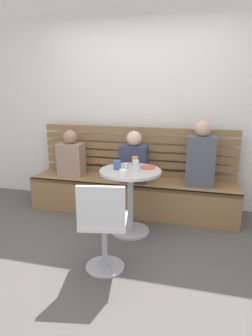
{
  "coord_description": "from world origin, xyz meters",
  "views": [
    {
      "loc": [
        0.87,
        -2.44,
        1.61
      ],
      "look_at": [
        0.06,
        0.66,
        0.75
      ],
      "focal_mm": 32.01,
      "sensor_mm": 36.0,
      "label": 1
    }
  ],
  "objects_px": {
    "cup_espresso_small": "(125,166)",
    "plate_small": "(148,167)",
    "cafe_table": "(130,189)",
    "person_child_middle": "(71,156)",
    "cup_ceramic_white": "(123,173)",
    "white_chair": "(103,224)",
    "person_adult": "(201,157)",
    "person_child_left": "(134,160)",
    "cup_tumbler_orange": "(135,161)",
    "cup_glass_tall": "(136,166)",
    "booth_bench": "(132,196)",
    "cup_mug_blue": "(117,165)"
  },
  "relations": [
    {
      "from": "plate_small",
      "to": "cup_espresso_small",
      "type": "bearing_deg",
      "value": -161.79
    },
    {
      "from": "white_chair",
      "to": "person_child_middle",
      "type": "height_order",
      "value": "person_child_middle"
    },
    {
      "from": "white_chair",
      "to": "plate_small",
      "type": "bearing_deg",
      "value": 77.69
    },
    {
      "from": "person_child_left",
      "to": "cup_glass_tall",
      "type": "distance_m",
      "value": 0.58
    },
    {
      "from": "cafe_table",
      "to": "cup_espresso_small",
      "type": "height_order",
      "value": "cup_espresso_small"
    },
    {
      "from": "booth_bench",
      "to": "cup_glass_tall",
      "type": "xyz_separation_m",
      "value": [
        0.18,
        -0.6,
        0.58
      ]
    },
    {
      "from": "cup_espresso_small",
      "to": "white_chair",
      "type": "bearing_deg",
      "value": -87.82
    },
    {
      "from": "person_adult",
      "to": "cup_tumbler_orange",
      "type": "relative_size",
      "value": 7.97
    },
    {
      "from": "person_child_middle",
      "to": "cup_mug_blue",
      "type": "bearing_deg",
      "value": -35.91
    },
    {
      "from": "cafe_table",
      "to": "cup_tumbler_orange",
      "type": "xyz_separation_m",
      "value": [
        -0.0,
        0.23,
        0.27
      ]
    },
    {
      "from": "cup_tumbler_orange",
      "to": "cup_espresso_small",
      "type": "height_order",
      "value": "cup_tumbler_orange"
    },
    {
      "from": "cafe_table",
      "to": "white_chair",
      "type": "relative_size",
      "value": 0.87
    },
    {
      "from": "cafe_table",
      "to": "plate_small",
      "type": "bearing_deg",
      "value": 40.33
    },
    {
      "from": "cup_tumbler_orange",
      "to": "cup_espresso_small",
      "type": "distance_m",
      "value": 0.18
    },
    {
      "from": "cup_tumbler_orange",
      "to": "cup_glass_tall",
      "type": "distance_m",
      "value": 0.26
    },
    {
      "from": "cup_mug_blue",
      "to": "plate_small",
      "type": "bearing_deg",
      "value": 24.75
    },
    {
      "from": "cup_tumbler_orange",
      "to": "plate_small",
      "type": "distance_m",
      "value": 0.19
    },
    {
      "from": "booth_bench",
      "to": "person_adult",
      "type": "bearing_deg",
      "value": 0.51
    },
    {
      "from": "person_child_left",
      "to": "person_child_middle",
      "type": "bearing_deg",
      "value": 175.99
    },
    {
      "from": "plate_small",
      "to": "cup_ceramic_white",
      "type": "bearing_deg",
      "value": -115.55
    },
    {
      "from": "person_adult",
      "to": "white_chair",
      "type": "bearing_deg",
      "value": -119.15
    },
    {
      "from": "person_child_middle",
      "to": "cup_ceramic_white",
      "type": "bearing_deg",
      "value": -40.93
    },
    {
      "from": "white_chair",
      "to": "cup_tumbler_orange",
      "type": "relative_size",
      "value": 8.5
    },
    {
      "from": "person_child_left",
      "to": "person_child_middle",
      "type": "distance_m",
      "value": 0.9
    },
    {
      "from": "booth_bench",
      "to": "cafe_table",
      "type": "bearing_deg",
      "value": -78.29
    },
    {
      "from": "cafe_table",
      "to": "plate_small",
      "type": "xyz_separation_m",
      "value": [
        0.17,
        0.14,
        0.23
      ]
    },
    {
      "from": "cup_ceramic_white",
      "to": "plate_small",
      "type": "bearing_deg",
      "value": 64.45
    },
    {
      "from": "booth_bench",
      "to": "cafe_table",
      "type": "height_order",
      "value": "cafe_table"
    },
    {
      "from": "person_adult",
      "to": "cup_mug_blue",
      "type": "bearing_deg",
      "value": -146.52
    },
    {
      "from": "cafe_table",
      "to": "white_chair",
      "type": "distance_m",
      "value": 0.82
    },
    {
      "from": "cafe_table",
      "to": "cup_tumbler_orange",
      "type": "relative_size",
      "value": 7.4
    },
    {
      "from": "person_child_middle",
      "to": "plate_small",
      "type": "xyz_separation_m",
      "value": [
        1.15,
        -0.46,
        0.03
      ]
    },
    {
      "from": "person_child_middle",
      "to": "plate_small",
      "type": "bearing_deg",
      "value": -21.71
    },
    {
      "from": "cafe_table",
      "to": "person_child_left",
      "type": "relative_size",
      "value": 1.13
    },
    {
      "from": "cup_espresso_small",
      "to": "person_child_middle",
      "type": "bearing_deg",
      "value": 149.41
    },
    {
      "from": "person_child_left",
      "to": "cup_mug_blue",
      "type": "xyz_separation_m",
      "value": [
        -0.06,
        -0.54,
        0.06
      ]
    },
    {
      "from": "cup_espresso_small",
      "to": "plate_small",
      "type": "distance_m",
      "value": 0.26
    },
    {
      "from": "person_child_middle",
      "to": "cup_glass_tall",
      "type": "relative_size",
      "value": 5.21
    },
    {
      "from": "person_child_left",
      "to": "person_child_middle",
      "type": "relative_size",
      "value": 1.05
    },
    {
      "from": "cafe_table",
      "to": "person_child_middle",
      "type": "distance_m",
      "value": 1.17
    },
    {
      "from": "cup_espresso_small",
      "to": "booth_bench",
      "type": "bearing_deg",
      "value": 94.9
    },
    {
      "from": "booth_bench",
      "to": "person_adult",
      "type": "distance_m",
      "value": 1.03
    },
    {
      "from": "cup_glass_tall",
      "to": "cup_espresso_small",
      "type": "distance_m",
      "value": 0.17
    },
    {
      "from": "cup_espresso_small",
      "to": "plate_small",
      "type": "bearing_deg",
      "value": 18.21
    },
    {
      "from": "plate_small",
      "to": "person_adult",
      "type": "bearing_deg",
      "value": 37.7
    },
    {
      "from": "person_child_middle",
      "to": "cup_tumbler_orange",
      "type": "relative_size",
      "value": 6.25
    },
    {
      "from": "white_chair",
      "to": "person_adult",
      "type": "bearing_deg",
      "value": 60.85
    },
    {
      "from": "person_child_left",
      "to": "plate_small",
      "type": "relative_size",
      "value": 3.84
    },
    {
      "from": "person_adult",
      "to": "cup_glass_tall",
      "type": "height_order",
      "value": "person_adult"
    },
    {
      "from": "person_adult",
      "to": "plate_small",
      "type": "distance_m",
      "value": 0.72
    }
  ]
}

